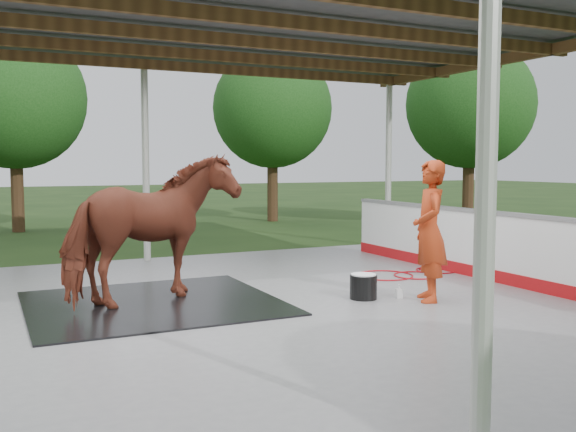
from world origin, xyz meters
name	(u,v)px	position (x,y,z in m)	size (l,w,h in m)	color
ground	(231,313)	(0.00, 0.00, 0.00)	(100.00, 100.00, 0.00)	#1E3814
concrete_slab	(231,311)	(0.00, 0.00, 0.03)	(12.00, 10.00, 0.05)	slate
pavilion_structure	(228,6)	(0.00, 0.00, 3.97)	(12.60, 10.60, 4.05)	beige
dasher_board	(496,248)	(4.60, 0.00, 0.59)	(0.16, 8.00, 1.15)	#AB0E12
tree_belt	(226,35)	(0.30, 0.90, 3.79)	(28.00, 28.00, 5.80)	#382314
rubber_mat	(153,303)	(-0.85, 0.75, 0.06)	(3.30, 3.09, 0.02)	black
horse	(152,228)	(-0.85, 0.75, 1.09)	(1.10, 2.41, 2.04)	brown
handler	(430,231)	(2.69, -0.71, 1.03)	(0.72, 0.47, 1.97)	#AA3112
wash_bucket	(363,286)	(1.93, -0.21, 0.23)	(0.39, 0.39, 0.36)	black
soap_bottle_a	(357,284)	(2.05, 0.15, 0.19)	(0.11, 0.11, 0.28)	silver
soap_bottle_b	(399,291)	(2.41, -0.40, 0.15)	(0.09, 0.09, 0.20)	#338CD8
hose_coil	(407,274)	(3.68, 1.15, 0.06)	(2.61, 1.24, 0.02)	#A50B14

